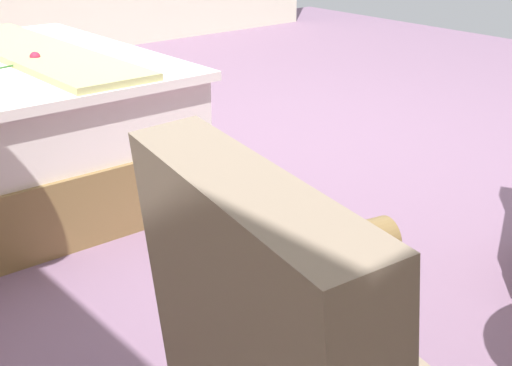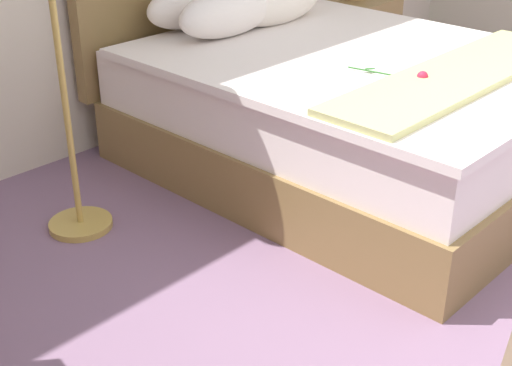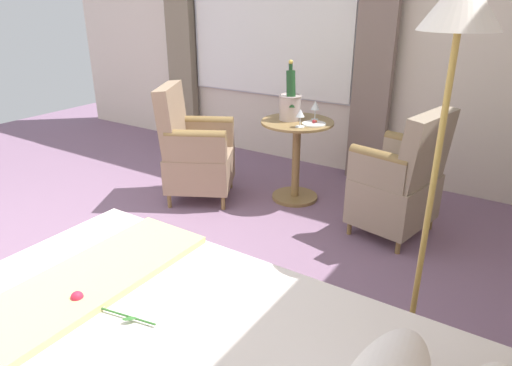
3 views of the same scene
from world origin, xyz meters
The scene contains 1 object.
ground_plane centered at (0.00, 0.00, 0.00)m, with size 7.85×7.85×0.00m, color slate.
Camera 1 is at (-2.75, 2.51, 1.32)m, focal length 50.00 mm.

